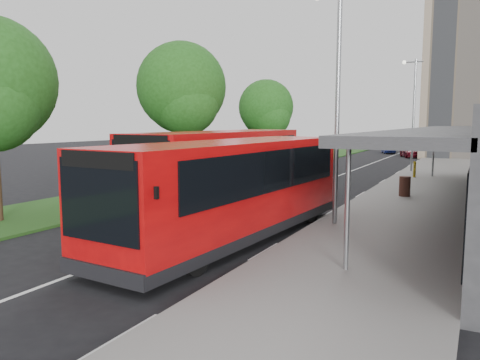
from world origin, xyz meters
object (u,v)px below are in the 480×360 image
at_px(tree_far, 266,111).
at_px(tree_mid, 182,93).
at_px(bus_main, 233,189).
at_px(car_near, 410,151).
at_px(lamp_post_far, 413,108).
at_px(bus_second, 223,167).
at_px(bollard, 415,169).
at_px(lamp_post_near, 335,92).
at_px(car_far, 388,148).
at_px(litter_bin, 405,186).

bearing_deg(tree_far, tree_mid, -90.00).
height_order(tree_far, bus_main, tree_far).
bearing_deg(bus_main, car_near, 93.58).
relative_size(tree_far, lamp_post_far, 0.89).
xyz_separation_m(bus_second, bollard, (6.60, 13.43, -1.02)).
distance_m(lamp_post_near, bus_second, 6.97).
xyz_separation_m(lamp_post_near, car_far, (-5.30, 41.71, -4.13)).
bearing_deg(tree_mid, litter_bin, 2.02).
bearing_deg(tree_far, lamp_post_near, -59.71).
xyz_separation_m(litter_bin, car_far, (-6.68, 34.22, -0.04)).
xyz_separation_m(bus_main, car_far, (-2.99, 44.82, -1.01)).
distance_m(tree_mid, bus_main, 13.97).
height_order(tree_far, bus_second, tree_far).
bearing_deg(tree_mid, bollard, 36.37).
bearing_deg(tree_mid, lamp_post_near, -32.36).
xyz_separation_m(tree_mid, tree_far, (0.00, 12.00, -0.78)).
distance_m(lamp_post_far, bus_second, 18.76).
distance_m(bus_second, bollard, 14.99).
distance_m(lamp_post_near, bus_main, 4.98).
distance_m(lamp_post_far, bus_main, 23.44).
relative_size(tree_mid, bus_second, 0.72).
relative_size(bus_main, litter_bin, 11.72).
bearing_deg(tree_mid, car_near, 72.61).
bearing_deg(lamp_post_near, bus_main, -126.63).
bearing_deg(tree_far, bollard, -15.05).
xyz_separation_m(bus_second, car_near, (3.70, 33.51, -1.04)).
distance_m(lamp_post_near, litter_bin, 8.65).
relative_size(bus_main, bus_second, 0.96).
xyz_separation_m(tree_mid, lamp_post_far, (11.13, 12.95, -0.65)).
bearing_deg(bus_main, litter_bin, 74.72).
relative_size(tree_mid, bus_main, 0.75).
relative_size(lamp_post_near, bus_second, 0.69).
distance_m(lamp_post_near, lamp_post_far, 20.00).
xyz_separation_m(bus_main, litter_bin, (3.69, 10.61, -0.97)).
distance_m(tree_far, lamp_post_near, 22.06).
xyz_separation_m(tree_mid, bollard, (11.94, 8.79, -4.70)).
relative_size(bollard, car_near, 0.27).
bearing_deg(lamp_post_near, car_near, 93.33).
height_order(lamp_post_near, bus_main, lamp_post_near).
bearing_deg(lamp_post_far, tree_far, -175.13).
bearing_deg(lamp_post_far, bus_second, -108.22).
distance_m(tree_far, bus_second, 17.71).
xyz_separation_m(litter_bin, car_near, (-3.47, 28.43, 0.02)).
height_order(tree_mid, bus_main, tree_mid).
bearing_deg(bollard, litter_bin, -86.10).
height_order(tree_mid, lamp_post_far, tree_mid).
bearing_deg(tree_far, car_near, 61.81).
bearing_deg(car_near, tree_far, -138.91).
height_order(lamp_post_far, bus_main, lamp_post_far).
bearing_deg(bus_second, car_near, 83.54).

